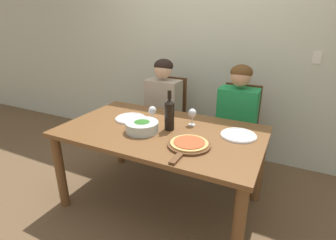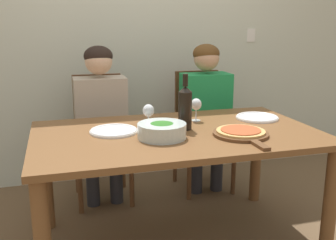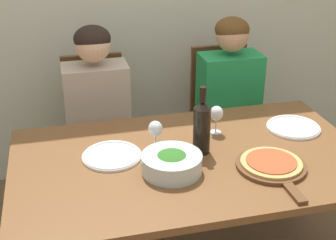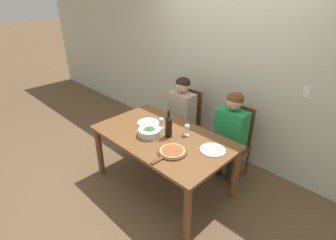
# 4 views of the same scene
# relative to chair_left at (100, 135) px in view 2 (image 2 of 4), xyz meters

# --- Properties ---
(back_wall) EXTENTS (10.00, 0.06, 2.70)m
(back_wall) POSITION_rel_chair_left_xyz_m (0.36, 0.40, 0.84)
(back_wall) COLOR beige
(back_wall) RESTS_ON ground
(dining_table) EXTENTS (1.68, 0.99, 0.74)m
(dining_table) POSITION_rel_chair_left_xyz_m (0.36, -0.85, 0.13)
(dining_table) COLOR brown
(dining_table) RESTS_ON ground
(chair_left) EXTENTS (0.42, 0.42, 0.97)m
(chair_left) POSITION_rel_chair_left_xyz_m (0.00, 0.00, 0.00)
(chair_left) COLOR brown
(chair_left) RESTS_ON ground
(chair_right) EXTENTS (0.42, 0.42, 0.97)m
(chair_right) POSITION_rel_chair_left_xyz_m (0.84, 0.00, 0.00)
(chair_right) COLOR brown
(chair_right) RESTS_ON ground
(person_woman) EXTENTS (0.47, 0.51, 1.21)m
(person_woman) POSITION_rel_chair_left_xyz_m (-0.00, -0.12, 0.22)
(person_woman) COLOR #28282D
(person_woman) RESTS_ON ground
(person_man) EXTENTS (0.47, 0.51, 1.21)m
(person_man) POSITION_rel_chair_left_xyz_m (0.84, -0.12, 0.22)
(person_man) COLOR #28282D
(person_man) RESTS_ON ground
(wine_bottle) EXTENTS (0.08, 0.08, 0.34)m
(wine_bottle) POSITION_rel_chair_left_xyz_m (0.43, -0.81, 0.37)
(wine_bottle) COLOR black
(wine_bottle) RESTS_ON dining_table
(broccoli_bowl) EXTENTS (0.27, 0.27, 0.09)m
(broccoli_bowl) POSITION_rel_chair_left_xyz_m (0.24, -0.95, 0.28)
(broccoli_bowl) COLOR silver
(broccoli_bowl) RESTS_ON dining_table
(dinner_plate_left) EXTENTS (0.28, 0.28, 0.02)m
(dinner_plate_left) POSITION_rel_chair_left_xyz_m (0.00, -0.76, 0.24)
(dinner_plate_left) COLOR white
(dinner_plate_left) RESTS_ON dining_table
(dinner_plate_right) EXTENTS (0.28, 0.28, 0.02)m
(dinner_plate_right) POSITION_rel_chair_left_xyz_m (0.98, -0.69, 0.24)
(dinner_plate_right) COLOR white
(dinner_plate_right) RESTS_ON dining_table
(pizza_on_board) EXTENTS (0.32, 0.46, 0.04)m
(pizza_on_board) POSITION_rel_chair_left_xyz_m (0.69, -1.03, 0.25)
(pizza_on_board) COLOR brown
(pizza_on_board) RESTS_ON dining_table
(wine_glass_left) EXTENTS (0.07, 0.07, 0.15)m
(wine_glass_left) POSITION_rel_chair_left_xyz_m (0.22, -0.74, 0.34)
(wine_glass_left) COLOR silver
(wine_glass_left) RESTS_ON dining_table
(wine_glass_right) EXTENTS (0.07, 0.07, 0.15)m
(wine_glass_right) POSITION_rel_chair_left_xyz_m (0.56, -0.64, 0.34)
(wine_glass_right) COLOR silver
(wine_glass_right) RESTS_ON dining_table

